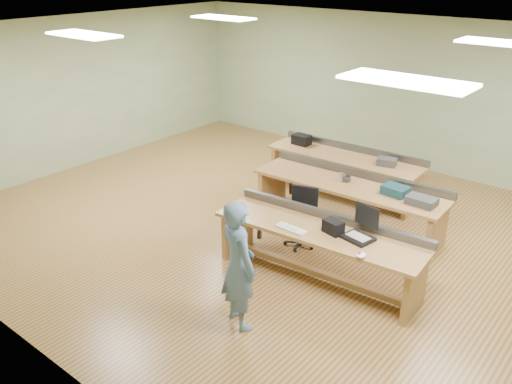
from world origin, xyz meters
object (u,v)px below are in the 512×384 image
parts_bin_teal (396,190)px  parts_bin_grey (422,201)px  workbench_front (320,242)px  person (238,265)px  drinks_can (341,177)px  workbench_back (345,165)px  mug (347,179)px  camera_bag (333,227)px  task_chair (301,225)px  laptop_base (358,238)px  workbench_mid (349,194)px

parts_bin_teal → parts_bin_grey: bearing=-12.1°
parts_bin_grey → workbench_front: bearing=-114.7°
person → drinks_can: bearing=-60.1°
workbench_back → parts_bin_teal: 1.81m
mug → drinks_can: 0.10m
person → camera_bag: size_ratio=6.18×
workbench_back → mug: 1.26m
workbench_back → task_chair: 2.11m
drinks_can → workbench_back: bearing=117.1°
workbench_back → parts_bin_grey: (1.91, -1.13, 0.25)m
laptop_base → camera_bag: 0.35m
laptop_base → mug: size_ratio=2.95×
task_chair → mug: task_chair is taller
workbench_front → workbench_back: bearing=110.0°
task_chair → parts_bin_grey: 1.77m
parts_bin_teal → mug: size_ratio=3.03×
parts_bin_grey → mug: 1.26m
task_chair → workbench_back: bearing=85.2°
camera_bag → workbench_back: bearing=130.2°
parts_bin_teal → parts_bin_grey: size_ratio=0.90×
person → drinks_can: size_ratio=11.83×
workbench_mid → parts_bin_grey: (1.20, -0.05, 0.24)m
workbench_mid → task_chair: 1.02m
camera_bag → parts_bin_teal: camera_bag is taller
person → drinks_can: person is taller
laptop_base → camera_bag: camera_bag is taller
workbench_back → laptop_base: size_ratio=7.93×
workbench_front → drinks_can: bearing=107.9°
workbench_mid → workbench_back: 1.29m
person → parts_bin_grey: person is taller
task_chair → parts_bin_teal: task_chair is taller
workbench_mid → laptop_base: bearing=-59.2°
person → mug: bearing=-62.0°
camera_bag → laptop_base: bearing=21.5°
camera_bag → parts_bin_grey: bearing=84.1°
workbench_front → workbench_back: (-1.20, 2.67, -0.00)m
workbench_back → laptop_base: (1.73, -2.63, 0.21)m
task_chair → laptop_base: bearing=-42.6°
workbench_front → workbench_mid: 1.67m
workbench_back → workbench_front: bearing=-67.6°
parts_bin_teal → mug: (-0.81, -0.02, -0.02)m
workbench_front → workbench_mid: (-0.49, 1.59, 0.01)m
workbench_mid → mug: size_ratio=25.61×
task_chair → workbench_front: bearing=-58.5°
workbench_mid → laptop_base: (1.01, -1.55, 0.21)m
drinks_can → parts_bin_grey: bearing=-1.8°
camera_bag → parts_bin_grey: size_ratio=0.62×
camera_bag → mug: size_ratio=2.10×
workbench_back → person: person is taller
camera_bag → parts_bin_teal: 1.64m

